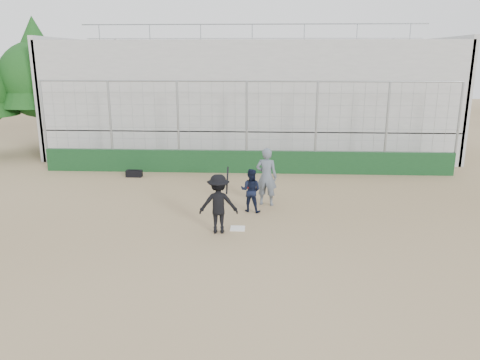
{
  "coord_description": "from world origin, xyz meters",
  "views": [
    {
      "loc": [
        0.75,
        -13.2,
        5.05
      ],
      "look_at": [
        0.0,
        1.4,
        1.15
      ],
      "focal_mm": 35.0,
      "sensor_mm": 36.0,
      "label": 1
    }
  ],
  "objects_px": {
    "umpire": "(266,180)",
    "equipment_bag": "(134,174)",
    "catcher_crouched": "(251,197)",
    "batter_at_plate": "(219,204)"
  },
  "relations": [
    {
      "from": "batter_at_plate",
      "to": "catcher_crouched",
      "type": "xyz_separation_m",
      "value": [
        0.88,
        1.93,
        -0.38
      ]
    },
    {
      "from": "catcher_crouched",
      "to": "equipment_bag",
      "type": "bearing_deg",
      "value": 139.59
    },
    {
      "from": "batter_at_plate",
      "to": "umpire",
      "type": "bearing_deg",
      "value": 62.55
    },
    {
      "from": "catcher_crouched",
      "to": "umpire",
      "type": "xyz_separation_m",
      "value": [
        0.52,
        0.77,
        0.41
      ]
    },
    {
      "from": "batter_at_plate",
      "to": "umpire",
      "type": "xyz_separation_m",
      "value": [
        1.4,
        2.7,
        0.03
      ]
    },
    {
      "from": "umpire",
      "to": "equipment_bag",
      "type": "distance_m",
      "value": 6.75
    },
    {
      "from": "equipment_bag",
      "to": "catcher_crouched",
      "type": "bearing_deg",
      "value": -40.41
    },
    {
      "from": "umpire",
      "to": "equipment_bag",
      "type": "height_order",
      "value": "umpire"
    },
    {
      "from": "umpire",
      "to": "catcher_crouched",
      "type": "bearing_deg",
      "value": 69.84
    },
    {
      "from": "equipment_bag",
      "to": "umpire",
      "type": "bearing_deg",
      "value": -32.5
    }
  ]
}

